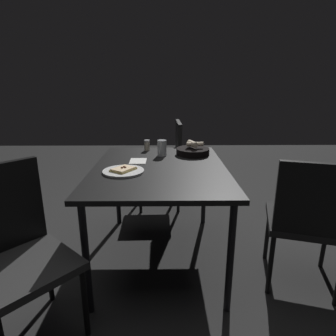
{
  "coord_description": "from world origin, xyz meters",
  "views": [
    {
      "loc": [
        -1.88,
        -0.04,
        1.26
      ],
      "look_at": [
        -0.07,
        -0.06,
        0.72
      ],
      "focal_mm": 30.31,
      "sensor_mm": 36.0,
      "label": 1
    }
  ],
  "objects_px": {
    "beer_glass": "(162,149)",
    "chair_spare": "(308,217)",
    "pizza_plate": "(123,171)",
    "pepper_shaker": "(147,146)",
    "bread_basket": "(193,151)",
    "chair_far": "(14,245)",
    "chair_near": "(167,158)",
    "dining_table": "(160,174)"
  },
  "relations": [
    {
      "from": "beer_glass",
      "to": "chair_near",
      "type": "bearing_deg",
      "value": -3.86
    },
    {
      "from": "dining_table",
      "to": "chair_far",
      "type": "relative_size",
      "value": 1.34
    },
    {
      "from": "dining_table",
      "to": "chair_spare",
      "type": "xyz_separation_m",
      "value": [
        -0.35,
        -0.89,
        -0.16
      ]
    },
    {
      "from": "pizza_plate",
      "to": "beer_glass",
      "type": "distance_m",
      "value": 0.5
    },
    {
      "from": "pizza_plate",
      "to": "chair_spare",
      "type": "height_order",
      "value": "chair_spare"
    },
    {
      "from": "pizza_plate",
      "to": "bread_basket",
      "type": "height_order",
      "value": "bread_basket"
    },
    {
      "from": "beer_glass",
      "to": "pizza_plate",
      "type": "bearing_deg",
      "value": 150.53
    },
    {
      "from": "bread_basket",
      "to": "pepper_shaker",
      "type": "xyz_separation_m",
      "value": [
        0.15,
        0.38,
        0.01
      ]
    },
    {
      "from": "pizza_plate",
      "to": "beer_glass",
      "type": "xyz_separation_m",
      "value": [
        0.43,
        -0.24,
        0.05
      ]
    },
    {
      "from": "chair_far",
      "to": "chair_spare",
      "type": "height_order",
      "value": "chair_far"
    },
    {
      "from": "pepper_shaker",
      "to": "chair_spare",
      "type": "bearing_deg",
      "value": -129.6
    },
    {
      "from": "dining_table",
      "to": "pizza_plate",
      "type": "xyz_separation_m",
      "value": [
        -0.13,
        0.23,
        0.07
      ]
    },
    {
      "from": "pepper_shaker",
      "to": "chair_far",
      "type": "bearing_deg",
      "value": 152.69
    },
    {
      "from": "chair_far",
      "to": "bread_basket",
      "type": "bearing_deg",
      "value": -44.26
    },
    {
      "from": "chair_spare",
      "to": "chair_near",
      "type": "bearing_deg",
      "value": 32.58
    },
    {
      "from": "beer_glass",
      "to": "chair_far",
      "type": "height_order",
      "value": "chair_far"
    },
    {
      "from": "beer_glass",
      "to": "chair_far",
      "type": "xyz_separation_m",
      "value": [
        -0.95,
        0.72,
        -0.27
      ]
    },
    {
      "from": "chair_spare",
      "to": "pepper_shaker",
      "type": "bearing_deg",
      "value": 50.4
    },
    {
      "from": "chair_near",
      "to": "chair_spare",
      "type": "xyz_separation_m",
      "value": [
        -1.31,
        -0.83,
        -0.02
      ]
    },
    {
      "from": "pepper_shaker",
      "to": "chair_spare",
      "type": "distance_m",
      "value": 1.33
    },
    {
      "from": "beer_glass",
      "to": "chair_far",
      "type": "distance_m",
      "value": 1.22
    },
    {
      "from": "beer_glass",
      "to": "pepper_shaker",
      "type": "distance_m",
      "value": 0.23
    },
    {
      "from": "chair_near",
      "to": "pizza_plate",
      "type": "bearing_deg",
      "value": 165.14
    },
    {
      "from": "chair_spare",
      "to": "dining_table",
      "type": "bearing_deg",
      "value": 68.67
    },
    {
      "from": "pizza_plate",
      "to": "chair_spare",
      "type": "distance_m",
      "value": 1.17
    },
    {
      "from": "beer_glass",
      "to": "chair_spare",
      "type": "relative_size",
      "value": 0.14
    },
    {
      "from": "dining_table",
      "to": "chair_spare",
      "type": "bearing_deg",
      "value": -111.33
    },
    {
      "from": "beer_glass",
      "to": "chair_spare",
      "type": "distance_m",
      "value": 1.13
    },
    {
      "from": "pepper_shaker",
      "to": "bread_basket",
      "type": "bearing_deg",
      "value": -111.64
    },
    {
      "from": "dining_table",
      "to": "chair_near",
      "type": "bearing_deg",
      "value": -3.52
    },
    {
      "from": "pizza_plate",
      "to": "beer_glass",
      "type": "height_order",
      "value": "beer_glass"
    },
    {
      "from": "pepper_shaker",
      "to": "chair_near",
      "type": "relative_size",
      "value": 0.1
    },
    {
      "from": "pizza_plate",
      "to": "chair_near",
      "type": "distance_m",
      "value": 1.15
    },
    {
      "from": "pizza_plate",
      "to": "pepper_shaker",
      "type": "bearing_deg",
      "value": -10.62
    },
    {
      "from": "bread_basket",
      "to": "chair_spare",
      "type": "relative_size",
      "value": 0.31
    },
    {
      "from": "pizza_plate",
      "to": "pepper_shaker",
      "type": "relative_size",
      "value": 2.94
    },
    {
      "from": "dining_table",
      "to": "pepper_shaker",
      "type": "distance_m",
      "value": 0.51
    },
    {
      "from": "dining_table",
      "to": "bread_basket",
      "type": "xyz_separation_m",
      "value": [
        0.34,
        -0.26,
        0.09
      ]
    },
    {
      "from": "bread_basket",
      "to": "chair_near",
      "type": "relative_size",
      "value": 0.3
    },
    {
      "from": "pepper_shaker",
      "to": "chair_spare",
      "type": "relative_size",
      "value": 0.1
    },
    {
      "from": "beer_glass",
      "to": "pepper_shaker",
      "type": "relative_size",
      "value": 1.38
    },
    {
      "from": "bread_basket",
      "to": "chair_near",
      "type": "distance_m",
      "value": 0.69
    }
  ]
}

